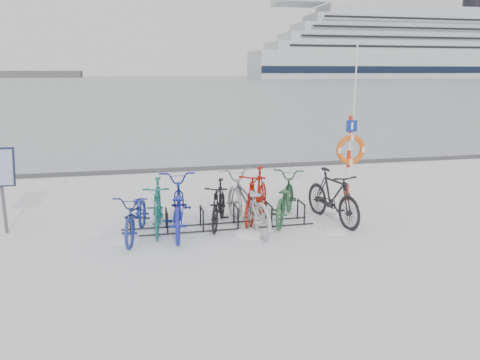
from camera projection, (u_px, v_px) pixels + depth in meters
name	position (u px, v px, depth m)	size (l,w,h in m)	color
ground	(219.00, 228.00, 9.79)	(900.00, 900.00, 0.00)	white
ice_sheet	(141.00, 81.00, 157.30)	(400.00, 298.00, 0.02)	#94A1A7
quay_edge	(189.00, 169.00, 15.39)	(400.00, 0.25, 0.10)	#3F3F42
bike_rack	(219.00, 219.00, 9.75)	(4.00, 0.48, 0.46)	black
lifebuoy_station	(350.00, 150.00, 11.50)	(0.75, 0.22, 3.90)	red
cruise_ferry	(396.00, 51.00, 214.58)	(136.49, 25.75, 44.85)	silver
bike_0	(136.00, 213.00, 9.17)	(0.64, 1.84, 0.96)	navy
bike_1	(158.00, 205.00, 9.52)	(0.51, 1.80, 1.08)	#16615A
bike_2	(177.00, 204.00, 9.48)	(0.76, 2.18, 1.14)	#192297
bike_3	(219.00, 202.00, 9.86)	(0.46, 1.65, 0.99)	black
bike_4	(247.00, 200.00, 9.67)	(0.78, 2.25, 1.18)	#A1A4A9
bike_5	(256.00, 194.00, 10.11)	(0.56, 1.98, 1.19)	maroon
bike_6	(285.00, 196.00, 10.24)	(0.70, 2.01, 1.05)	#265332
bike_7	(333.00, 195.00, 10.10)	(0.55, 1.95, 1.17)	black
snow_drifts	(226.00, 229.00, 9.69)	(5.55, 2.04, 0.22)	white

